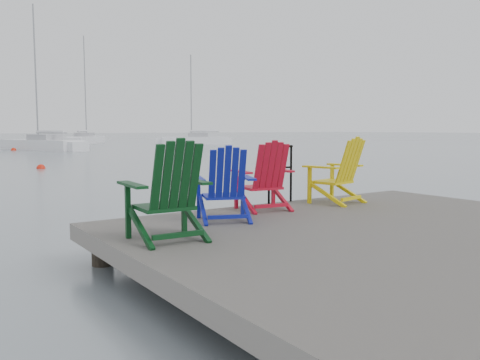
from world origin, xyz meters
TOP-DOWN VIEW (x-y plane):
  - ground at (0.00, 0.00)m, footprint 400.00×400.00m
  - dock at (0.00, 0.00)m, footprint 6.00×5.00m
  - handrail at (0.25, 2.45)m, footprint 0.48×0.04m
  - chair_green at (-2.41, 0.94)m, footprint 0.86×0.80m
  - chair_blue at (-1.34, 1.56)m, footprint 0.90×0.86m
  - chair_red at (-0.41, 1.97)m, footprint 0.86×0.81m
  - chair_yellow at (0.96, 1.87)m, footprint 0.91×0.86m
  - sailboat_near at (4.76, 38.21)m, footprint 5.14×8.59m
  - sailboat_mid at (13.55, 55.49)m, footprint 6.90×9.14m
  - sailboat_far at (21.50, 43.57)m, footprint 6.92×4.62m
  - buoy_a at (0.23, 18.43)m, footprint 0.37×0.37m
  - buoy_c at (7.60, 22.52)m, footprint 0.36×0.36m
  - buoy_d at (2.74, 38.61)m, footprint 0.41×0.41m

SIDE VIEW (x-z plane):
  - ground at x=0.00m, z-range 0.00..0.00m
  - buoy_a at x=0.23m, z-range -0.18..0.18m
  - buoy_c at x=7.60m, z-range -0.18..0.18m
  - buoy_d at x=2.74m, z-range -0.20..0.20m
  - dock at x=0.00m, z-range -0.35..1.05m
  - sailboat_mid at x=13.55m, z-range -5.98..6.69m
  - sailboat_near at x=4.76m, z-range -5.43..6.14m
  - sailboat_far at x=21.50m, z-range -4.47..5.18m
  - chair_blue at x=-1.34m, z-range 0.50..1.43m
  - chair_red at x=-0.41m, z-range 0.50..1.47m
  - chair_yellow at x=0.96m, z-range 0.50..1.51m
  - chair_green at x=-2.41m, z-range 0.50..1.54m
  - handrail at x=0.25m, z-range 0.59..1.49m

